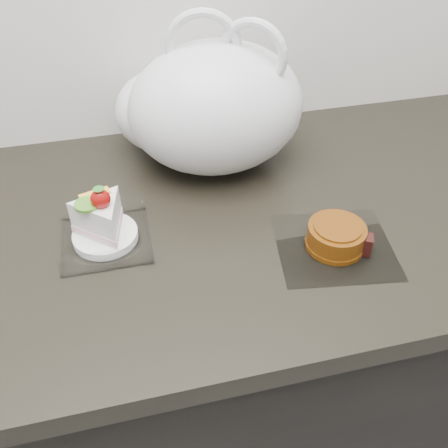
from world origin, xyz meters
name	(u,v)px	position (x,y,z in m)	size (l,w,h in m)	color
counter	(160,375)	(0.00, 1.69, 0.45)	(2.04, 0.64, 0.90)	black
cake_tray	(104,227)	(-0.05, 1.66, 0.93)	(0.14, 0.14, 0.11)	white
mooncake_wrap	(337,239)	(0.30, 1.56, 0.92)	(0.21, 0.20, 0.04)	white
plastic_bag	(206,108)	(0.15, 1.85, 1.02)	(0.40, 0.35, 0.29)	white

